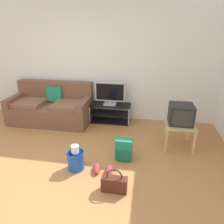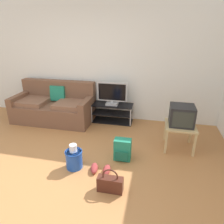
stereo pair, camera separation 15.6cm
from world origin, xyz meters
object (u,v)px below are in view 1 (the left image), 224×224
at_px(tv_stand, 110,113).
at_px(handbag, 114,184).
at_px(couch, 52,108).
at_px(crt_tv, 181,114).
at_px(side_table, 179,127).
at_px(backpack, 124,149).
at_px(flat_tv, 110,94).
at_px(cleaning_bucket, 76,159).
at_px(sneakers_pair, 103,169).

relative_size(tv_stand, handbag, 2.67).
height_order(couch, crt_tv, couch).
bearing_deg(side_table, backpack, -148.59).
height_order(flat_tv, handbag, flat_tv).
xyz_separation_m(backpack, handbag, (-0.04, -0.76, -0.06)).
xyz_separation_m(couch, cleaning_bucket, (1.16, -1.66, -0.16)).
xyz_separation_m(flat_tv, handbag, (0.45, -2.21, -0.57)).
bearing_deg(flat_tv, couch, -173.30).
relative_size(tv_stand, cleaning_bucket, 2.29).
relative_size(couch, sneakers_pair, 5.37).
height_order(couch, handbag, couch).
bearing_deg(tv_stand, sneakers_pair, -83.38).
distance_m(side_table, cleaning_bucket, 1.93).
bearing_deg(backpack, couch, 138.20).
xyz_separation_m(tv_stand, backpack, (0.49, -1.46, -0.03)).
bearing_deg(handbag, side_table, 53.64).
height_order(flat_tv, crt_tv, flat_tv).
bearing_deg(sneakers_pair, backpack, 55.23).
bearing_deg(sneakers_pair, flat_tv, 96.70).
relative_size(crt_tv, backpack, 1.11).
height_order(tv_stand, side_table, side_table).
xyz_separation_m(tv_stand, side_table, (1.44, -0.88, 0.18)).
relative_size(backpack, sneakers_pair, 1.09).
distance_m(couch, backpack, 2.27).
height_order(crt_tv, cleaning_bucket, crt_tv).
distance_m(crt_tv, handbag, 1.76).
bearing_deg(side_table, crt_tv, 90.00).
height_order(flat_tv, backpack, flat_tv).
bearing_deg(sneakers_pair, couch, 133.55).
height_order(tv_stand, flat_tv, flat_tv).
height_order(side_table, sneakers_pair, side_table).
bearing_deg(sneakers_pair, side_table, 38.59).
distance_m(couch, cleaning_bucket, 2.04).
distance_m(couch, side_table, 2.91).
height_order(flat_tv, side_table, flat_tv).
distance_m(couch, tv_stand, 1.40).
bearing_deg(side_table, handbag, -126.36).
bearing_deg(cleaning_bucket, side_table, 30.08).
bearing_deg(tv_stand, backpack, -71.37).
relative_size(side_table, backpack, 1.42).
bearing_deg(crt_tv, side_table, -90.00).
xyz_separation_m(tv_stand, crt_tv, (1.44, -0.87, 0.43)).
relative_size(crt_tv, sneakers_pair, 1.21).
relative_size(tv_stand, backpack, 2.52).
xyz_separation_m(handbag, sneakers_pair, (-0.24, 0.36, -0.08)).
distance_m(tv_stand, sneakers_pair, 1.88).
xyz_separation_m(couch, tv_stand, (1.38, 0.18, -0.12)).
distance_m(tv_stand, handbag, 2.28).
relative_size(couch, crt_tv, 4.44).
height_order(couch, side_table, couch).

